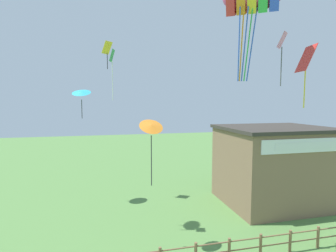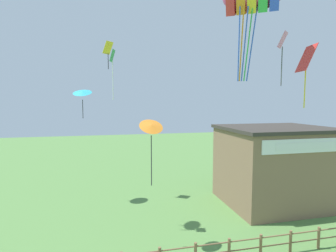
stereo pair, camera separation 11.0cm
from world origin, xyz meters
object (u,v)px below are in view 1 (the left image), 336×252
kite_pink_diamond (282,49)px  kite_orange_delta (151,127)px  kite_red_diamond (306,63)px  kite_cyan_delta (81,92)px  kite_yellow_diamond (107,50)px  kite_green_diamond (112,67)px  seaside_building (274,165)px

kite_pink_diamond → kite_orange_delta: (-6.60, 1.14, -4.01)m
kite_red_diamond → kite_cyan_delta: 14.94m
kite_pink_diamond → kite_red_diamond: kite_pink_diamond is taller
kite_orange_delta → kite_yellow_diamond: kite_yellow_diamond is taller
kite_green_diamond → kite_cyan_delta: size_ratio=1.24×
kite_cyan_delta → kite_orange_delta: 8.84m
kite_green_diamond → kite_cyan_delta: kite_green_diamond is taller
kite_cyan_delta → kite_yellow_diamond: bearing=12.4°
kite_green_diamond → kite_yellow_diamond: bearing=92.0°
kite_pink_diamond → kite_cyan_delta: (-10.56, 8.78, -1.98)m
seaside_building → kite_red_diamond: size_ratio=2.80×
kite_cyan_delta → kite_yellow_diamond: kite_yellow_diamond is taller
kite_red_diamond → kite_orange_delta: 7.67m
kite_green_diamond → kite_orange_delta: size_ratio=0.82×
kite_cyan_delta → kite_yellow_diamond: 3.85m
seaside_building → kite_red_diamond: bearing=-117.7°
kite_green_diamond → kite_yellow_diamond: 6.11m
kite_yellow_diamond → kite_green_diamond: bearing=-88.0°
kite_red_diamond → kite_orange_delta: kite_red_diamond is taller
seaside_building → kite_green_diamond: (-11.90, -1.70, 6.73)m
kite_orange_delta → kite_yellow_diamond: 9.87m
seaside_building → kite_cyan_delta: 15.50m
kite_red_diamond → kite_yellow_diamond: (-8.35, 11.21, 2.34)m
kite_cyan_delta → kite_orange_delta: (3.97, -7.63, -2.03)m
seaside_building → kite_yellow_diamond: kite_yellow_diamond is taller
seaside_building → kite_green_diamond: 13.78m
kite_green_diamond → kite_yellow_diamond: kite_yellow_diamond is taller
kite_pink_diamond → kite_red_diamond: bearing=-97.4°
kite_red_diamond → kite_yellow_diamond: size_ratio=1.31×
kite_pink_diamond → kite_cyan_delta: 13.87m
seaside_building → kite_cyan_delta: (-14.05, 3.63, 5.46)m
seaside_building → kite_pink_diamond: size_ratio=2.83×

